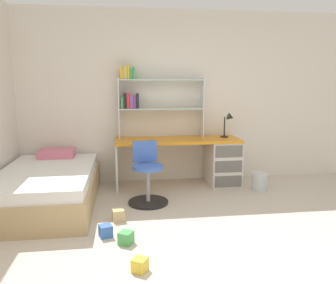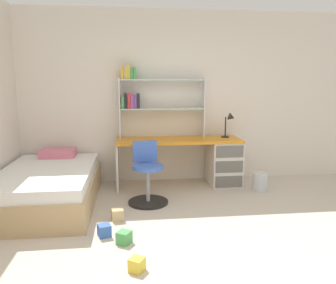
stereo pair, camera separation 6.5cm
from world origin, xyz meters
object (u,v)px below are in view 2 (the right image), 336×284
at_px(toy_block_natural_2, 117,215).
at_px(toy_block_yellow_1, 137,265).
at_px(toy_block_green_0, 124,237).
at_px(desk, 211,158).
at_px(bed_platform, 48,187).
at_px(swivel_chair, 147,179).
at_px(bookshelf_hutch, 149,96).
at_px(desk_lamp, 230,121).
at_px(waste_bin, 260,182).
at_px(toy_block_blue_3, 104,230).

bearing_deg(toy_block_natural_2, toy_block_yellow_1, -79.86).
height_order(toy_block_green_0, toy_block_yellow_1, toy_block_green_0).
xyz_separation_m(desk, toy_block_green_0, (-1.31, -1.83, -0.35)).
distance_m(bed_platform, toy_block_green_0, 1.55).
distance_m(desk, toy_block_natural_2, 1.90).
distance_m(swivel_chair, bed_platform, 1.28).
xyz_separation_m(desk, bed_platform, (-2.29, -0.65, -0.17)).
height_order(bookshelf_hutch, toy_block_green_0, bookshelf_hutch).
xyz_separation_m(desk_lamp, waste_bin, (0.35, -0.44, -0.84)).
distance_m(desk_lamp, waste_bin, 1.01).
distance_m(toy_block_green_0, toy_block_yellow_1, 0.52).
xyz_separation_m(bookshelf_hutch, toy_block_green_0, (-0.37, -2.02, -1.30)).
bearing_deg(toy_block_green_0, bed_platform, 129.57).
height_order(toy_block_natural_2, toy_block_blue_3, toy_block_natural_2).
bearing_deg(waste_bin, swivel_chair, -169.58).
relative_size(toy_block_natural_2, toy_block_blue_3, 1.05).
height_order(bookshelf_hutch, swivel_chair, bookshelf_hutch).
distance_m(bookshelf_hutch, toy_block_yellow_1, 2.85).
distance_m(desk_lamp, swivel_chair, 1.65).
bearing_deg(toy_block_blue_3, bed_platform, 127.66).
height_order(desk, toy_block_yellow_1, desk).
bearing_deg(desk, toy_block_natural_2, -138.00).
height_order(toy_block_yellow_1, toy_block_natural_2, toy_block_natural_2).
relative_size(bed_platform, waste_bin, 7.33).
relative_size(bookshelf_hutch, toy_block_green_0, 10.69).
distance_m(desk, toy_block_green_0, 2.28).
bearing_deg(bookshelf_hutch, toy_block_natural_2, -107.57).
relative_size(bookshelf_hutch, waste_bin, 4.96).
bearing_deg(bed_platform, bookshelf_hutch, 31.61).
xyz_separation_m(waste_bin, toy_block_green_0, (-1.96, -1.43, -0.07)).
distance_m(bookshelf_hutch, waste_bin, 2.09).
bearing_deg(desk_lamp, bed_platform, -165.19).
distance_m(toy_block_green_0, toy_block_natural_2, 0.59).
xyz_separation_m(bookshelf_hutch, toy_block_yellow_1, (-0.26, -2.52, -1.31)).
relative_size(desk_lamp, toy_block_natural_2, 2.96).
bearing_deg(toy_block_natural_2, toy_block_green_0, -81.86).
height_order(desk_lamp, waste_bin, desk_lamp).
bearing_deg(toy_block_yellow_1, toy_block_green_0, 102.41).
height_order(swivel_chair, bed_platform, swivel_chair).
bearing_deg(bed_platform, desk, 15.76).
distance_m(desk_lamp, toy_block_blue_3, 2.64).
xyz_separation_m(desk, desk_lamp, (0.30, 0.04, 0.57)).
distance_m(desk, bookshelf_hutch, 1.35).
distance_m(desk, toy_block_blue_3, 2.27).
bearing_deg(toy_block_blue_3, desk_lamp, 42.96).
bearing_deg(bed_platform, toy_block_blue_3, -52.34).
bearing_deg(bookshelf_hutch, toy_block_blue_3, -107.42).
relative_size(bookshelf_hutch, swivel_chair, 1.63).
distance_m(swivel_chair, waste_bin, 1.70).
relative_size(bed_platform, toy_block_blue_3, 15.65).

